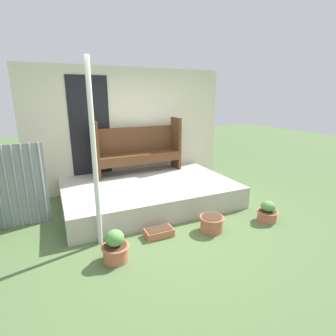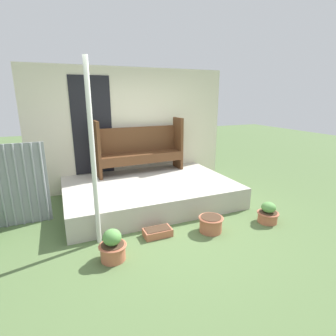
{
  "view_description": "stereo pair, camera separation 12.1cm",
  "coord_description": "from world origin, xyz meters",
  "px_view_note": "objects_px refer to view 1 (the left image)",
  "views": [
    {
      "loc": [
        -1.59,
        -3.46,
        2.01
      ],
      "look_at": [
        0.15,
        0.37,
        0.85
      ],
      "focal_mm": 28.0,
      "sensor_mm": 36.0,
      "label": 1
    },
    {
      "loc": [
        -1.48,
        -3.51,
        2.01
      ],
      "look_at": [
        0.15,
        0.37,
        0.85
      ],
      "focal_mm": 28.0,
      "sensor_mm": 36.0,
      "label": 2
    }
  ],
  "objects_px": {
    "flower_pot_middle": "(212,223)",
    "planter_box_rect": "(159,232)",
    "support_post": "(94,158)",
    "flower_pot_left": "(115,247)",
    "flower_pot_right": "(267,212)",
    "bench": "(138,147)"
  },
  "relations": [
    {
      "from": "flower_pot_middle",
      "to": "planter_box_rect",
      "type": "xyz_separation_m",
      "value": [
        -0.8,
        0.19,
        -0.07
      ]
    },
    {
      "from": "support_post",
      "to": "flower_pot_left",
      "type": "relative_size",
      "value": 5.96
    },
    {
      "from": "flower_pot_right",
      "to": "planter_box_rect",
      "type": "bearing_deg",
      "value": 170.91
    },
    {
      "from": "support_post",
      "to": "flower_pot_right",
      "type": "distance_m",
      "value": 2.9
    },
    {
      "from": "support_post",
      "to": "planter_box_rect",
      "type": "relative_size",
      "value": 6.0
    },
    {
      "from": "flower_pot_left",
      "to": "planter_box_rect",
      "type": "height_order",
      "value": "flower_pot_left"
    },
    {
      "from": "flower_pot_left",
      "to": "flower_pot_middle",
      "type": "bearing_deg",
      "value": 5.18
    },
    {
      "from": "support_post",
      "to": "flower_pot_middle",
      "type": "xyz_separation_m",
      "value": [
        1.62,
        -0.35,
        -1.11
      ]
    },
    {
      "from": "planter_box_rect",
      "to": "flower_pot_left",
      "type": "bearing_deg",
      "value": -155.83
    },
    {
      "from": "flower_pot_middle",
      "to": "flower_pot_right",
      "type": "distance_m",
      "value": 1.03
    },
    {
      "from": "planter_box_rect",
      "to": "flower_pot_middle",
      "type": "bearing_deg",
      "value": -13.25
    },
    {
      "from": "flower_pot_right",
      "to": "flower_pot_middle",
      "type": "bearing_deg",
      "value": 174.22
    },
    {
      "from": "support_post",
      "to": "flower_pot_middle",
      "type": "distance_m",
      "value": 2.0
    },
    {
      "from": "support_post",
      "to": "bench",
      "type": "distance_m",
      "value": 2.27
    },
    {
      "from": "bench",
      "to": "flower_pot_left",
      "type": "bearing_deg",
      "value": -117.56
    },
    {
      "from": "support_post",
      "to": "planter_box_rect",
      "type": "distance_m",
      "value": 1.45
    },
    {
      "from": "support_post",
      "to": "flower_pot_right",
      "type": "relative_size",
      "value": 7.11
    },
    {
      "from": "flower_pot_left",
      "to": "flower_pot_middle",
      "type": "xyz_separation_m",
      "value": [
        1.52,
        0.14,
        -0.05
      ]
    },
    {
      "from": "bench",
      "to": "flower_pot_left",
      "type": "distance_m",
      "value": 2.74
    },
    {
      "from": "flower_pot_right",
      "to": "bench",
      "type": "bearing_deg",
      "value": 121.51
    },
    {
      "from": "bench",
      "to": "planter_box_rect",
      "type": "distance_m",
      "value": 2.28
    },
    {
      "from": "flower_pot_right",
      "to": "planter_box_rect",
      "type": "distance_m",
      "value": 1.85
    }
  ]
}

